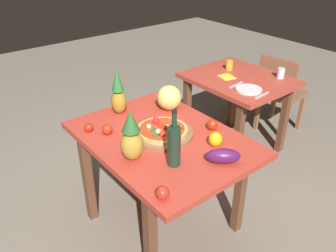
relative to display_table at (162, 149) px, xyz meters
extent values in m
plane|color=gray|center=(0.00, 0.00, -0.66)|extent=(10.00, 10.00, 0.00)
cube|color=brown|center=(-0.38, -0.38, -0.30)|extent=(0.06, 0.06, 0.72)
cube|color=brown|center=(0.38, -0.38, -0.30)|extent=(0.06, 0.06, 0.72)
cube|color=brown|center=(-0.38, 0.38, -0.30)|extent=(0.06, 0.06, 0.72)
cube|color=brown|center=(0.38, 0.38, -0.30)|extent=(0.06, 0.06, 0.72)
cube|color=#BE3A2B|center=(0.00, 0.00, 0.08)|extent=(1.18, 0.87, 0.04)
cube|color=brown|center=(-0.71, 0.85, -0.30)|extent=(0.06, 0.06, 0.72)
cube|color=brown|center=(-0.05, 0.85, -0.30)|extent=(0.06, 0.06, 0.72)
cube|color=brown|center=(-0.71, 1.51, -0.30)|extent=(0.06, 0.06, 0.72)
cube|color=brown|center=(-0.05, 1.51, -0.30)|extent=(0.06, 0.06, 0.72)
cube|color=#BA4030|center=(-0.38, 1.18, 0.08)|extent=(0.90, 0.76, 0.04)
cube|color=#8B5D3F|center=(-0.18, 2.04, -0.46)|extent=(0.04, 0.04, 0.41)
cube|color=#8B5D3F|center=(-0.51, 2.01, -0.46)|extent=(0.04, 0.04, 0.41)
cube|color=#8B5D3F|center=(-0.15, 1.71, -0.46)|extent=(0.04, 0.04, 0.41)
cube|color=#8B5D3F|center=(-0.48, 1.68, -0.46)|extent=(0.04, 0.04, 0.41)
cube|color=#8B5D3F|center=(-0.33, 1.86, -0.23)|extent=(0.44, 0.44, 0.04)
cube|color=#8E583D|center=(-0.31, 1.68, -0.01)|extent=(0.40, 0.08, 0.40)
cylinder|color=#8B5D3F|center=(-0.01, 0.01, 0.11)|extent=(0.41, 0.41, 0.02)
cylinder|color=tan|center=(-0.01, 0.01, 0.13)|extent=(0.33, 0.33, 0.02)
cylinder|color=#C33D1A|center=(-0.01, 0.01, 0.15)|extent=(0.29, 0.29, 0.00)
sphere|color=red|center=(0.06, -0.04, 0.16)|extent=(0.04, 0.04, 0.04)
sphere|color=red|center=(0.06, 0.11, 0.16)|extent=(0.04, 0.04, 0.04)
sphere|color=red|center=(-0.05, 0.02, 0.16)|extent=(0.04, 0.04, 0.04)
sphere|color=red|center=(0.01, 0.03, 0.16)|extent=(0.03, 0.03, 0.03)
sphere|color=red|center=(-0.10, 0.03, 0.16)|extent=(0.04, 0.04, 0.04)
sphere|color=red|center=(-0.14, 0.05, 0.16)|extent=(0.03, 0.03, 0.03)
cube|color=#28812E|center=(0.00, 0.07, 0.15)|extent=(0.05, 0.05, 0.00)
cube|color=#227438|center=(-0.04, -0.04, 0.15)|extent=(0.05, 0.05, 0.00)
cube|color=#2C7E35|center=(0.03, -0.04, 0.15)|extent=(0.04, 0.05, 0.00)
cube|color=#36702F|center=(0.03, -0.07, 0.15)|extent=(0.03, 0.05, 0.00)
cube|color=#307A24|center=(0.01, 0.13, 0.15)|extent=(0.04, 0.05, 0.00)
sphere|color=white|center=(-0.07, -0.05, 0.16)|extent=(0.03, 0.03, 0.03)
sphere|color=white|center=(0.02, -0.04, 0.16)|extent=(0.04, 0.04, 0.04)
sphere|color=#EDE8CF|center=(0.00, 0.05, 0.16)|extent=(0.03, 0.03, 0.03)
sphere|color=white|center=(-0.11, 0.03, 0.16)|extent=(0.03, 0.03, 0.03)
sphere|color=white|center=(0.07, 0.04, 0.16)|extent=(0.03, 0.03, 0.03)
cylinder|color=#1D3323|center=(0.28, -0.13, 0.22)|extent=(0.08, 0.08, 0.24)
cylinder|color=#1D3323|center=(0.28, -0.13, 0.38)|extent=(0.03, 0.03, 0.09)
cylinder|color=black|center=(0.28, -0.13, 0.44)|extent=(0.03, 0.03, 0.02)
ellipsoid|color=#AC8225|center=(-0.46, -0.04, 0.19)|extent=(0.11, 0.11, 0.18)
cone|color=#2E7333|center=(-0.46, -0.04, 0.35)|extent=(0.09, 0.09, 0.15)
ellipsoid|color=#BA8F32|center=(0.09, -0.28, 0.19)|extent=(0.13, 0.13, 0.19)
cone|color=#30652B|center=(0.09, -0.28, 0.35)|extent=(0.11, 0.11, 0.13)
sphere|color=#EDE06E|center=(-0.28, 0.29, 0.19)|extent=(0.18, 0.18, 0.18)
ellipsoid|color=yellow|center=(0.29, 0.20, 0.14)|extent=(0.09, 0.09, 0.09)
ellipsoid|color=#511951|center=(0.45, 0.10, 0.14)|extent=(0.20, 0.21, 0.09)
sphere|color=red|center=(-0.35, -0.34, 0.13)|extent=(0.06, 0.06, 0.06)
sphere|color=red|center=(0.47, -0.36, 0.13)|extent=(0.07, 0.07, 0.07)
sphere|color=red|center=(-0.25, -0.26, 0.13)|extent=(0.07, 0.07, 0.07)
sphere|color=red|center=(0.14, 0.32, 0.13)|extent=(0.07, 0.07, 0.07)
cylinder|color=gold|center=(-0.57, 1.26, 0.14)|extent=(0.07, 0.07, 0.09)
cylinder|color=silver|center=(-0.14, 1.46, 0.14)|extent=(0.07, 0.07, 0.09)
cylinder|color=white|center=(-0.13, 1.02, 0.10)|extent=(0.22, 0.22, 0.02)
cube|color=silver|center=(-0.27, 1.02, 0.10)|extent=(0.03, 0.18, 0.01)
cube|color=silver|center=(0.01, 1.02, 0.10)|extent=(0.03, 0.18, 0.01)
cube|color=yellow|center=(-0.45, 1.10, 0.10)|extent=(0.17, 0.15, 0.01)
camera|label=1|loc=(1.53, -1.17, 1.27)|focal=37.13mm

